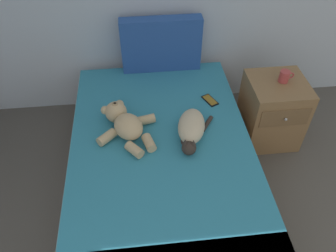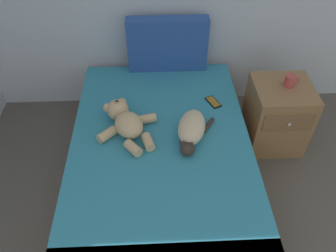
% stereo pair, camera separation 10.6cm
% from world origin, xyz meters
% --- Properties ---
extents(bed, '(1.33, 2.10, 0.47)m').
position_xyz_m(bed, '(1.55, 2.94, 0.23)').
color(bed, olive).
rests_on(bed, ground_plane).
extents(patterned_cushion, '(0.69, 0.12, 0.48)m').
position_xyz_m(patterned_cushion, '(1.64, 3.91, 0.71)').
color(patterned_cushion, '#264C99').
rests_on(patterned_cushion, bed).
extents(cat, '(0.32, 0.42, 0.15)m').
position_xyz_m(cat, '(1.77, 3.04, 0.54)').
color(cat, '#C6B293').
rests_on(cat, bed).
extents(teddy_bear, '(0.43, 0.53, 0.17)m').
position_xyz_m(teddy_bear, '(1.30, 3.14, 0.54)').
color(teddy_bear, tan).
rests_on(teddy_bear, bed).
extents(cell_phone, '(0.13, 0.16, 0.01)m').
position_xyz_m(cell_phone, '(1.98, 3.41, 0.47)').
color(cell_phone, black).
rests_on(cell_phone, bed).
extents(nightstand, '(0.46, 0.49, 0.59)m').
position_xyz_m(nightstand, '(2.54, 3.42, 0.30)').
color(nightstand, olive).
rests_on(nightstand, ground_plane).
extents(mug, '(0.12, 0.08, 0.09)m').
position_xyz_m(mug, '(2.58, 3.44, 0.64)').
color(mug, '#B23F3F').
rests_on(mug, nightstand).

